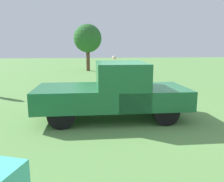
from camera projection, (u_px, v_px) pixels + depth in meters
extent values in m
plane|color=#5B8C47|center=(131.00, 118.00, 7.51)|extent=(80.00, 80.00, 0.00)
cylinder|color=black|center=(61.00, 115.00, 6.44)|extent=(0.78, 0.22, 0.78)
cylinder|color=black|center=(67.00, 101.00, 8.08)|extent=(0.78, 0.22, 0.78)
cylinder|color=black|center=(166.00, 112.00, 6.75)|extent=(0.78, 0.22, 0.78)
cylinder|color=black|center=(151.00, 99.00, 8.38)|extent=(0.78, 0.22, 0.78)
cube|color=#1E6638|center=(67.00, 97.00, 7.20)|extent=(1.93, 1.99, 0.64)
cube|color=#1E6638|center=(121.00, 84.00, 7.30)|extent=(1.55, 1.99, 1.40)
cube|color=slate|center=(121.00, 71.00, 7.22)|extent=(1.32, 1.83, 0.48)
cube|color=#1E6638|center=(150.00, 96.00, 7.47)|extent=(2.31, 2.00, 0.60)
cube|color=silver|center=(38.00, 106.00, 7.16)|extent=(0.14, 1.89, 0.16)
cylinder|color=navy|center=(116.00, 80.00, 12.84)|extent=(0.14, 0.14, 0.87)
cylinder|color=navy|center=(113.00, 80.00, 12.74)|extent=(0.14, 0.14, 0.87)
cylinder|color=silver|center=(114.00, 67.00, 12.65)|extent=(0.42, 0.42, 0.65)
sphere|color=beige|center=(114.00, 58.00, 12.55)|extent=(0.24, 0.24, 0.24)
cylinder|color=brown|center=(88.00, 59.00, 21.71)|extent=(0.34, 0.34, 2.26)
sphere|color=#286028|center=(88.00, 38.00, 21.34)|extent=(2.62, 2.62, 2.62)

